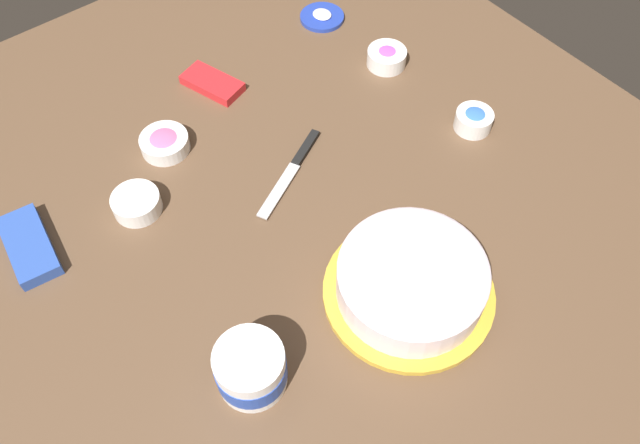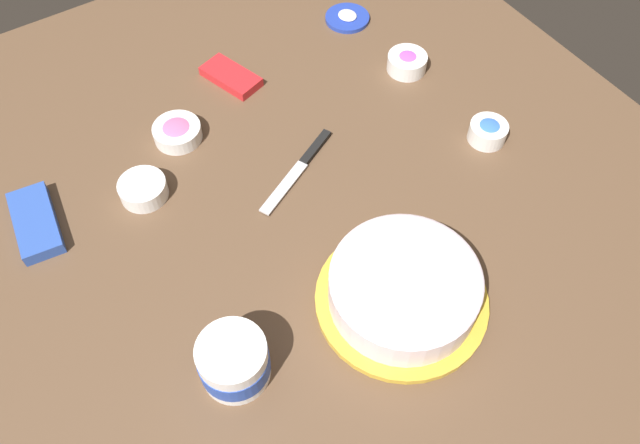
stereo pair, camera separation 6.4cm
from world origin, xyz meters
name	(u,v)px [view 2 (the right image)]	position (x,y,z in m)	size (l,w,h in m)	color
ground_plane	(281,200)	(0.00, 0.00, 0.00)	(1.54, 1.54, 0.00)	brown
frosted_cake	(404,289)	(-0.30, -0.06, 0.05)	(0.29, 0.29, 0.10)	gold
frosting_tub	(234,361)	(-0.26, 0.24, 0.05)	(0.11, 0.11, 0.09)	white
frosting_tub_lid	(347,18)	(0.37, -0.41, 0.01)	(0.10, 0.10, 0.02)	#233DAD
spreading_knife	(303,163)	(0.05, -0.08, 0.01)	(0.12, 0.22, 0.01)	silver
sprinkle_bowl_rainbow	(407,62)	(0.16, -0.42, 0.02)	(0.09, 0.09, 0.04)	white
sprinkle_bowl_blue	(488,131)	(-0.09, -0.43, 0.02)	(0.08, 0.08, 0.04)	white
sprinkle_bowl_yellow	(143,189)	(0.15, 0.21, 0.02)	(0.09, 0.09, 0.04)	white
sprinkle_bowl_pink	(177,132)	(0.25, 0.09, 0.02)	(0.10, 0.10, 0.04)	white
candy_box_lower	(231,77)	(0.34, -0.08, 0.01)	(0.13, 0.06, 0.02)	red
candy_box_upper	(36,222)	(0.19, 0.41, 0.01)	(0.16, 0.07, 0.03)	#2D51B2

